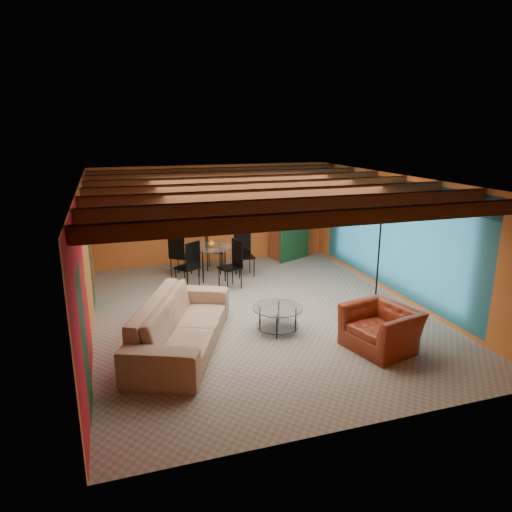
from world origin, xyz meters
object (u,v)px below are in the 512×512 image
object	(u,v)px
dining_table	(212,257)
armoire	(291,224)
potted_plant	(292,181)
coffee_table	(278,319)
vase	(211,230)
sofa	(182,324)
armchair	(381,328)
floor_lamp	(378,257)

from	to	relation	value
dining_table	armoire	world-z (taller)	armoire
potted_plant	dining_table	bearing A→B (deg)	-154.50
coffee_table	armoire	size ratio (longest dim) A/B	0.47
dining_table	potted_plant	xyz separation A→B (m)	(2.63, 1.26, 1.64)
armoire	vase	xyz separation A→B (m)	(-2.63, -1.26, 0.25)
coffee_table	potted_plant	bearing A→B (deg)	65.24
sofa	vase	distance (m)	3.85
armchair	dining_table	world-z (taller)	dining_table
armoire	dining_table	bearing A→B (deg)	-179.00
armoire	potted_plant	size ratio (longest dim) A/B	4.60
dining_table	vase	world-z (taller)	vase
floor_lamp	vase	world-z (taller)	floor_lamp
coffee_table	armoire	distance (m)	5.19
sofa	potted_plant	xyz separation A→B (m)	(3.96, 4.78, 1.78)
sofa	coffee_table	distance (m)	1.82
armchair	dining_table	bearing A→B (deg)	-172.01
floor_lamp	armoire	bearing A→B (deg)	96.67
potted_plant	floor_lamp	bearing A→B (deg)	-83.33
floor_lamp	potted_plant	world-z (taller)	potted_plant
sofa	vase	size ratio (longest dim) A/B	17.14
floor_lamp	vase	xyz separation A→B (m)	(-3.08, 2.59, 0.26)
armoire	coffee_table	bearing A→B (deg)	-139.26
sofa	dining_table	size ratio (longest dim) A/B	1.35
armoire	potted_plant	distance (m)	1.22
armchair	vase	xyz separation A→B (m)	(-1.91, 4.62, 0.88)
potted_plant	armchair	bearing A→B (deg)	-97.07
coffee_table	sofa	bearing A→B (deg)	-176.26
armchair	armoire	xyz separation A→B (m)	(0.73, 5.87, 0.63)
vase	coffee_table	bearing A→B (deg)	-81.95
sofa	armoire	xyz separation A→B (m)	(3.96, 4.78, 0.56)
armoire	floor_lamp	distance (m)	3.88
sofa	armoire	distance (m)	6.23
armchair	floor_lamp	bearing A→B (deg)	135.32
armoire	potted_plant	bearing A→B (deg)	0.00
coffee_table	vase	xyz separation A→B (m)	(-0.48, 3.41, 1.01)
armchair	armoire	distance (m)	5.95
coffee_table	dining_table	distance (m)	3.46
armchair	potted_plant	world-z (taller)	potted_plant
armchair	armoire	size ratio (longest dim) A/B	0.57
coffee_table	armoire	world-z (taller)	armoire
armoire	floor_lamp	xyz separation A→B (m)	(0.45, -3.85, -0.01)
vase	armoire	bearing A→B (deg)	25.50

